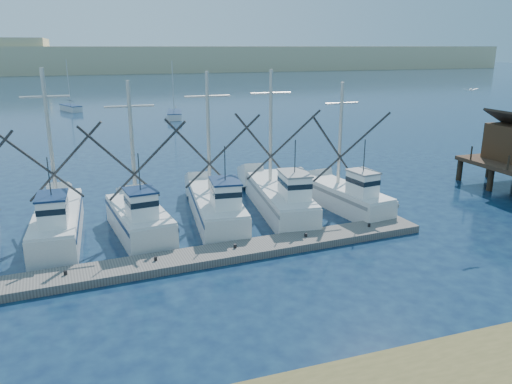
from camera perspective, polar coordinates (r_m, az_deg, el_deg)
ground at (r=20.63m, az=9.41°, el=-13.31°), size 500.00×500.00×0.00m
floating_dock at (r=24.31m, az=-11.37°, el=-8.11°), size 29.49×3.71×0.39m
dune_ridge at (r=225.86m, az=-17.37°, el=14.34°), size 360.00×60.00×10.00m
trawler_fleet at (r=28.73m, az=-13.52°, el=-2.71°), size 29.14×9.53×9.11m
sailboat_near at (r=74.35m, az=-9.28°, el=8.69°), size 3.01×6.37×8.10m
sailboat_far at (r=86.96m, az=-20.40°, el=8.99°), size 3.54×5.59×8.10m
flying_gull at (r=31.78m, az=23.35°, el=10.69°), size 0.98×0.18×0.18m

